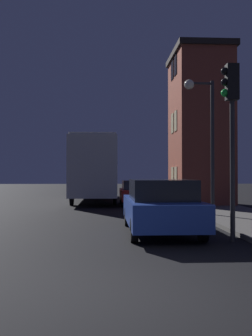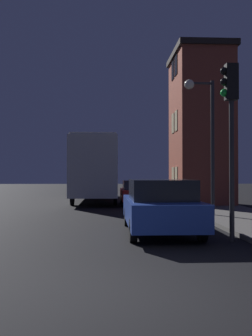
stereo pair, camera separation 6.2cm
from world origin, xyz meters
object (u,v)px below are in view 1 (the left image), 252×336
object	(u,v)px
streetlamp	(204,124)
bus	(95,165)
car_mid_lane	(137,192)
car_near_lane	(160,205)
traffic_light	(231,114)

from	to	relation	value
streetlamp	bus	bearing A→B (deg)	115.09
streetlamp	bus	size ratio (longest dim) A/B	0.49
streetlamp	car_mid_lane	world-z (taller)	streetlamp
streetlamp	car_near_lane	size ratio (longest dim) A/B	1.15
bus	car_near_lane	size ratio (longest dim) A/B	2.35
traffic_light	bus	xyz separation A→B (m)	(-3.81, 14.53, -0.93)
car_near_lane	car_mid_lane	xyz separation A→B (m)	(0.12, 9.58, -0.08)
bus	traffic_light	bearing A→B (deg)	-75.33
streetlamp	bus	distance (m)	10.60
bus	car_mid_lane	world-z (taller)	bus
traffic_light	car_mid_lane	distance (m)	11.41
bus	car_near_lane	xyz separation A→B (m)	(2.25, -13.06, -1.45)
streetlamp	traffic_light	world-z (taller)	streetlamp
traffic_light	car_near_lane	bearing A→B (deg)	136.68
car_near_lane	car_mid_lane	bearing A→B (deg)	89.30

